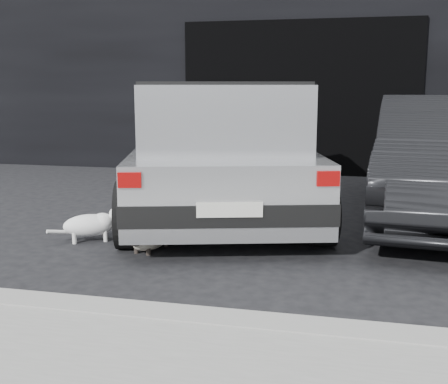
% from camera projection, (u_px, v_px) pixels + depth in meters
% --- Properties ---
extents(ground, '(80.00, 80.00, 0.00)m').
position_uv_depth(ground, '(170.00, 224.00, 6.18)').
color(ground, black).
rests_on(ground, ground).
extents(building_facade, '(34.00, 4.00, 5.00)m').
position_uv_depth(building_facade, '(310.00, 36.00, 11.24)').
color(building_facade, black).
rests_on(building_facade, ground).
extents(garage_opening, '(4.00, 0.10, 2.60)m').
position_uv_depth(garage_opening, '(299.00, 99.00, 9.54)').
color(garage_opening, black).
rests_on(garage_opening, ground).
extents(curb, '(18.00, 0.25, 0.12)m').
position_uv_depth(curb, '(190.00, 322.00, 3.45)').
color(curb, gray).
rests_on(curb, ground).
extents(silver_hatchback, '(2.92, 4.51, 1.54)m').
position_uv_depth(silver_hatchback, '(220.00, 144.00, 6.51)').
color(silver_hatchback, '#B8BABE').
rests_on(silver_hatchback, ground).
extents(second_car, '(1.85, 4.36, 1.40)m').
position_uv_depth(second_car, '(447.00, 159.00, 6.28)').
color(second_car, black).
rests_on(second_car, ground).
extents(cat_siamese, '(0.35, 0.75, 0.26)m').
position_uv_depth(cat_siamese, '(148.00, 239.00, 5.14)').
color(cat_siamese, beige).
rests_on(cat_siamese, ground).
extents(cat_white, '(0.65, 0.48, 0.35)m').
position_uv_depth(cat_white, '(93.00, 224.00, 5.48)').
color(cat_white, white).
rests_on(cat_white, ground).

